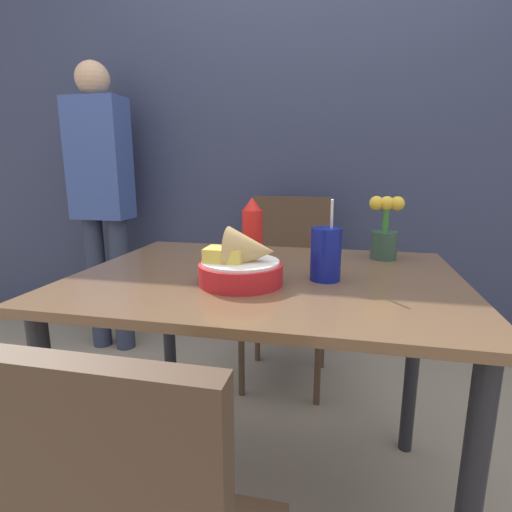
{
  "coord_description": "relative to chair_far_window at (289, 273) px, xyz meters",
  "views": [
    {
      "loc": [
        0.22,
        -1.11,
        1.08
      ],
      "look_at": [
        -0.02,
        -0.03,
        0.84
      ],
      "focal_mm": 28.0,
      "sensor_mm": 36.0,
      "label": 1
    }
  ],
  "objects": [
    {
      "name": "ketchup_bottle",
      "position": [
        -0.01,
        -0.78,
        0.33
      ],
      "size": [
        0.06,
        0.06,
        0.22
      ],
      "color": "red",
      "rests_on": "dining_table"
    },
    {
      "name": "food_basket",
      "position": [
        0.01,
        -0.98,
        0.28
      ],
      "size": [
        0.22,
        0.22,
        0.15
      ],
      "color": "red",
      "rests_on": "dining_table"
    },
    {
      "name": "person_standing",
      "position": [
        -1.09,
        0.07,
        0.39
      ],
      "size": [
        0.32,
        0.18,
        1.63
      ],
      "color": "#2D3347",
      "rests_on": "ground_plane"
    },
    {
      "name": "flower_vase",
      "position": [
        0.4,
        -0.58,
        0.32
      ],
      "size": [
        0.11,
        0.09,
        0.21
      ],
      "color": "#2D4738",
      "rests_on": "dining_table"
    },
    {
      "name": "wall_window",
      "position": [
        0.05,
        0.34,
        0.75
      ],
      "size": [
        7.0,
        0.06,
        2.6
      ],
      "color": "#2D334C",
      "rests_on": "ground_plane"
    },
    {
      "name": "dining_table",
      "position": [
        0.05,
        -0.86,
        0.12
      ],
      "size": [
        1.1,
        0.83,
        0.78
      ],
      "color": "brown",
      "rests_on": "ground_plane"
    },
    {
      "name": "ground_plane",
      "position": [
        0.05,
        -0.86,
        -0.55
      ],
      "size": [
        12.0,
        12.0,
        0.0
      ],
      "primitive_type": "plane",
      "color": "gray"
    },
    {
      "name": "chair_far_window",
      "position": [
        0.0,
        0.0,
        0.0
      ],
      "size": [
        0.4,
        0.4,
        0.93
      ],
      "color": "#473323",
      "rests_on": "ground_plane"
    },
    {
      "name": "drink_cup",
      "position": [
        0.22,
        -0.89,
        0.3
      ],
      "size": [
        0.08,
        0.08,
        0.23
      ],
      "color": "navy",
      "rests_on": "dining_table"
    }
  ]
}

